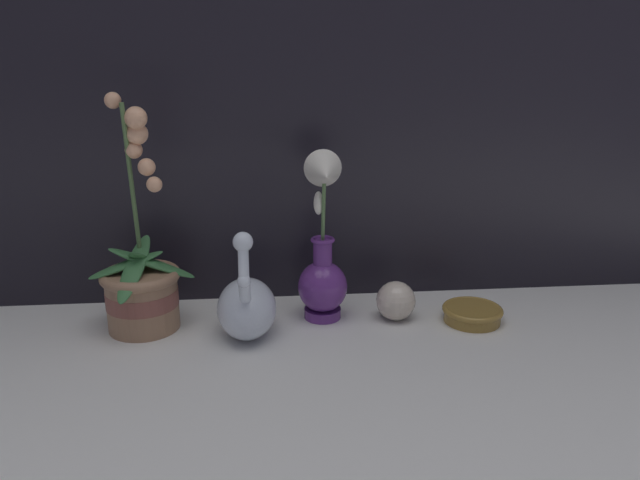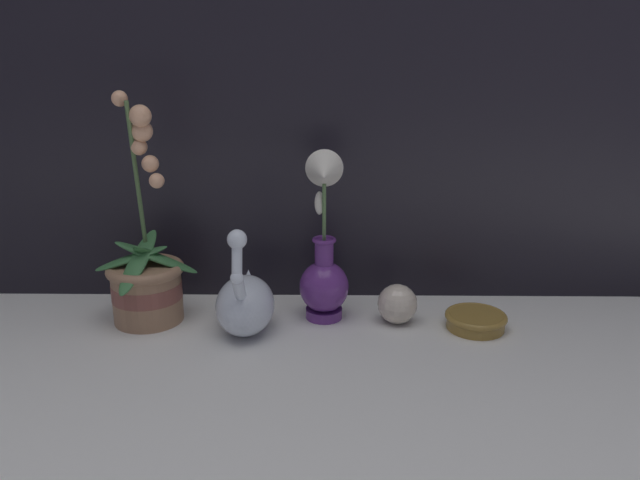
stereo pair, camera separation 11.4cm
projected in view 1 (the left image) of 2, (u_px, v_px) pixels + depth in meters
name	position (u px, v px, depth m)	size (l,w,h in m)	color
ground_plane	(313.00, 358.00, 1.06)	(2.80, 2.80, 0.00)	silver
orchid_potted_plant	(142.00, 284.00, 1.15)	(0.19, 0.18, 0.43)	#9E7556
swan_figurine	(247.00, 304.00, 1.13)	(0.11, 0.18, 0.22)	silver
blue_vase	(323.00, 259.00, 1.17)	(0.10, 0.12, 0.33)	#602D7F
glass_sphere	(396.00, 301.00, 1.20)	(0.08, 0.08, 0.08)	beige
amber_dish	(472.00, 313.00, 1.20)	(0.12, 0.12, 0.03)	olive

